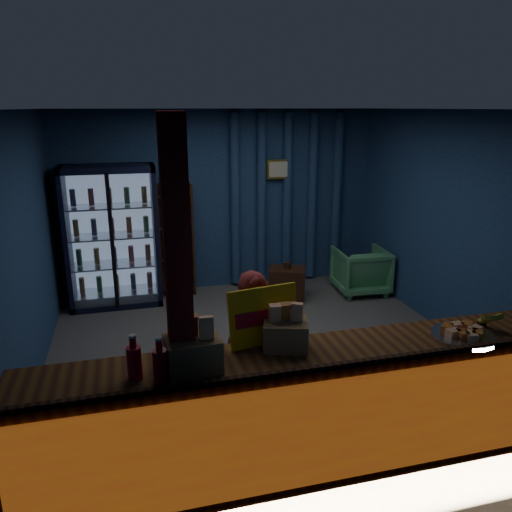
# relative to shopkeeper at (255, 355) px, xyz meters

# --- Properties ---
(ground) EXTENTS (4.60, 4.60, 0.00)m
(ground) POSITION_rel_shopkeeper_xyz_m (0.42, 1.39, -0.70)
(ground) COLOR #515154
(ground) RESTS_ON ground
(room_walls) EXTENTS (4.60, 4.60, 4.60)m
(room_walls) POSITION_rel_shopkeeper_xyz_m (0.42, 1.39, 0.87)
(room_walls) COLOR navy
(room_walls) RESTS_ON ground
(counter) EXTENTS (4.40, 0.57, 0.99)m
(counter) POSITION_rel_shopkeeper_xyz_m (0.42, -0.52, -0.22)
(counter) COLOR brown
(counter) RESTS_ON ground
(support_post) EXTENTS (0.16, 0.16, 2.60)m
(support_post) POSITION_rel_shopkeeper_xyz_m (-0.63, -0.51, 0.60)
(support_post) COLOR maroon
(support_post) RESTS_ON ground
(beverage_cooler) EXTENTS (1.20, 0.62, 1.90)m
(beverage_cooler) POSITION_rel_shopkeeper_xyz_m (-1.13, 3.31, 0.24)
(beverage_cooler) COLOR black
(beverage_cooler) RESTS_ON ground
(bottle_shelf) EXTENTS (0.50, 0.28, 1.60)m
(bottle_shelf) POSITION_rel_shopkeeper_xyz_m (-0.28, 3.45, 0.10)
(bottle_shelf) COLOR #3E2313
(bottle_shelf) RESTS_ON ground
(curtain_folds) EXTENTS (1.74, 0.14, 2.50)m
(curtain_folds) POSITION_rel_shopkeeper_xyz_m (1.42, 3.53, 0.60)
(curtain_folds) COLOR navy
(curtain_folds) RESTS_ON room_walls
(framed_picture) EXTENTS (0.36, 0.04, 0.28)m
(framed_picture) POSITION_rel_shopkeeper_xyz_m (1.27, 3.49, 1.05)
(framed_picture) COLOR gold
(framed_picture) RESTS_ON room_walls
(shopkeeper) EXTENTS (0.56, 0.43, 1.39)m
(shopkeeper) POSITION_rel_shopkeeper_xyz_m (0.00, 0.00, 0.00)
(shopkeeper) COLOR maroon
(shopkeeper) RESTS_ON ground
(green_chair) EXTENTS (0.75, 0.77, 0.66)m
(green_chair) POSITION_rel_shopkeeper_xyz_m (2.32, 2.78, -0.37)
(green_chair) COLOR #59B373
(green_chair) RESTS_ON ground
(side_table) EXTENTS (0.60, 0.52, 0.54)m
(side_table) POSITION_rel_shopkeeper_xyz_m (1.19, 2.78, -0.47)
(side_table) COLOR #3E2313
(side_table) RESTS_ON ground
(yellow_sign) EXTENTS (0.54, 0.19, 0.43)m
(yellow_sign) POSITION_rel_shopkeeper_xyz_m (-0.01, -0.29, 0.47)
(yellow_sign) COLOR yellow
(yellow_sign) RESTS_ON counter
(soda_bottles) EXTENTS (0.41, 0.17, 0.30)m
(soda_bottles) POSITION_rel_shopkeeper_xyz_m (-0.78, -0.59, 0.38)
(soda_bottles) COLOR red
(soda_bottles) RESTS_ON counter
(snack_box_left) EXTENTS (0.37, 0.31, 0.37)m
(snack_box_left) POSITION_rel_shopkeeper_xyz_m (-0.56, -0.54, 0.39)
(snack_box_left) COLOR #A78751
(snack_box_left) RESTS_ON counter
(snack_box_centre) EXTENTS (0.38, 0.34, 0.33)m
(snack_box_centre) POSITION_rel_shopkeeper_xyz_m (0.13, -0.40, 0.37)
(snack_box_centre) COLOR #A78751
(snack_box_centre) RESTS_ON counter
(pastry_tray) EXTENTS (0.48, 0.48, 0.08)m
(pastry_tray) POSITION_rel_shopkeeper_xyz_m (1.48, -0.59, 0.28)
(pastry_tray) COLOR silver
(pastry_tray) RESTS_ON counter
(banana_bunches) EXTENTS (0.49, 0.29, 0.16)m
(banana_bunches) POSITION_rel_shopkeeper_xyz_m (1.88, -0.54, 0.34)
(banana_bunches) COLOR gold
(banana_bunches) RESTS_ON counter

